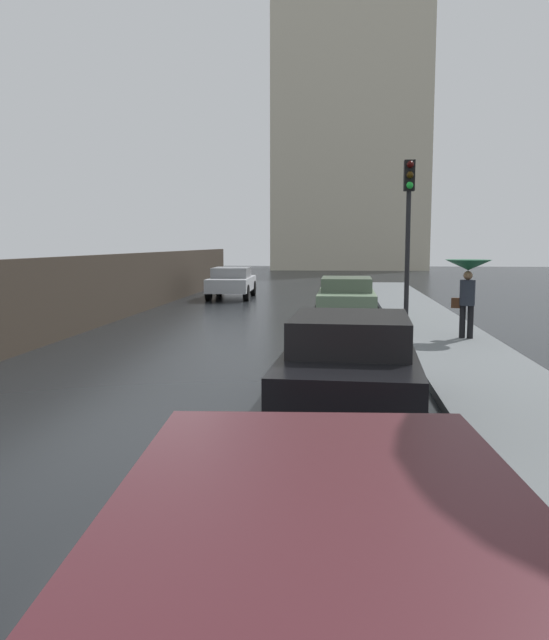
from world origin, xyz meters
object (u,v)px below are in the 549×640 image
object	(u,v)px
car_silver_mid_road	(232,282)
car_green_far_ahead	(346,298)
car_black_near_kerb	(350,365)
traffic_light	(408,213)
pedestrian_with_umbrella_near	(468,275)

from	to	relation	value
car_silver_mid_road	car_green_far_ahead	distance (m)	9.38
car_black_near_kerb	car_silver_mid_road	size ratio (longest dim) A/B	0.93
traffic_light	car_black_near_kerb	bearing A→B (deg)	-100.98
pedestrian_with_umbrella_near	car_silver_mid_road	bearing A→B (deg)	139.16
car_silver_mid_road	car_black_near_kerb	bearing A→B (deg)	102.32
car_black_near_kerb	pedestrian_with_umbrella_near	size ratio (longest dim) A/B	2.16
car_silver_mid_road	pedestrian_with_umbrella_near	xyz separation A→B (m)	(7.58, -12.01, 0.90)
car_silver_mid_road	pedestrian_with_umbrella_near	bearing A→B (deg)	120.33
car_black_near_kerb	pedestrian_with_umbrella_near	world-z (taller)	pedestrian_with_umbrella_near
car_silver_mid_road	car_green_far_ahead	bearing A→B (deg)	119.01
car_green_far_ahead	traffic_light	xyz separation A→B (m)	(1.49, -2.80, 2.38)
car_silver_mid_road	traffic_light	distance (m)	12.77
car_green_far_ahead	pedestrian_with_umbrella_near	distance (m)	4.92
car_green_far_ahead	pedestrian_with_umbrella_near	size ratio (longest dim) A/B	2.10
car_green_far_ahead	pedestrian_with_umbrella_near	xyz separation A→B (m)	(2.76, -3.97, 0.90)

